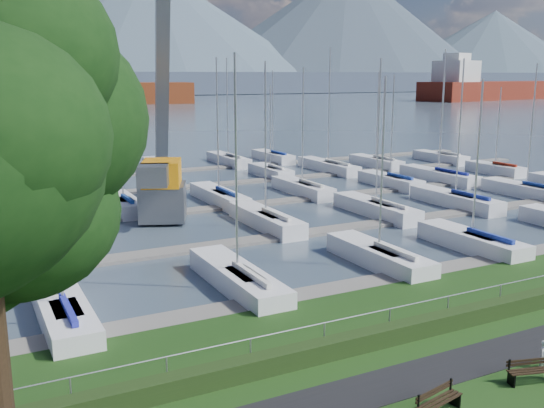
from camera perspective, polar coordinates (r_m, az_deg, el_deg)
path at (r=23.38m, az=17.59°, el=-14.11°), size 160.00×2.00×0.04m
hedge at (r=24.96m, az=13.38°, el=-11.29°), size 80.00×0.70×0.70m
fence at (r=24.92m, az=12.87°, el=-9.19°), size 80.00×0.04×0.04m
docks at (r=47.34m, az=-7.76°, el=-0.68°), size 90.00×41.60×0.25m
bench_left at (r=19.93m, az=15.38°, el=-17.46°), size 1.85×0.78×0.85m
bench_right at (r=22.71m, az=23.34°, el=-14.22°), size 1.85×0.91×0.85m
crane at (r=44.80m, az=-10.35°, el=5.72°), size 6.01×13.48×22.35m
cargo_ship_mid at (r=235.79m, az=-20.66°, el=9.66°), size 98.78×31.63×21.50m
cargo_ship_east at (r=287.87m, az=20.15°, el=10.00°), size 92.24×32.38×21.50m
sailboat_fleet at (r=49.11m, az=-11.32°, el=6.32°), size 74.47×49.45×13.55m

